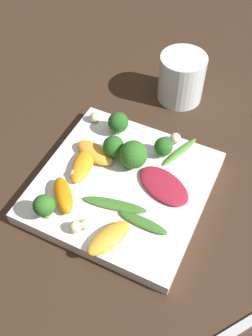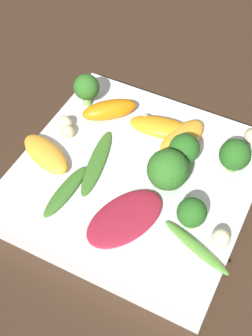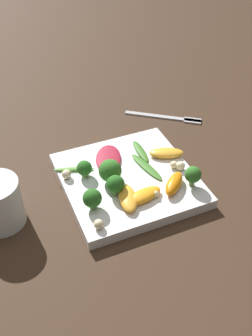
% 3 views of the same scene
% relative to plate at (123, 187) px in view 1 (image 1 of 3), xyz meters
% --- Properties ---
extents(ground_plane, '(2.40, 2.40, 0.00)m').
position_rel_plate_xyz_m(ground_plane, '(0.00, 0.00, -0.01)').
color(ground_plane, '#382619').
extents(plate, '(0.24, 0.24, 0.02)m').
position_rel_plate_xyz_m(plate, '(0.00, 0.00, 0.00)').
color(plate, white).
rests_on(plate, ground_plane).
extents(drinking_glass, '(0.08, 0.08, 0.09)m').
position_rel_plate_xyz_m(drinking_glass, '(0.24, -0.00, 0.03)').
color(drinking_glass, white).
rests_on(drinking_glass, ground_plane).
extents(radicchio_leaf_0, '(0.08, 0.10, 0.01)m').
position_rel_plate_xyz_m(radicchio_leaf_0, '(0.02, -0.06, 0.01)').
color(radicchio_leaf_0, maroon).
rests_on(radicchio_leaf_0, plate).
extents(orange_segment_0, '(0.06, 0.06, 0.02)m').
position_rel_plate_xyz_m(orange_segment_0, '(-0.06, 0.06, 0.02)').
color(orange_segment_0, orange).
rests_on(orange_segment_0, plate).
extents(orange_segment_1, '(0.07, 0.05, 0.01)m').
position_rel_plate_xyz_m(orange_segment_1, '(-0.09, -0.03, 0.02)').
color(orange_segment_1, '#FCAD33').
rests_on(orange_segment_1, plate).
extents(orange_segment_2, '(0.08, 0.04, 0.02)m').
position_rel_plate_xyz_m(orange_segment_2, '(-0.00, 0.07, 0.02)').
color(orange_segment_2, orange).
rests_on(orange_segment_2, plate).
extents(orange_segment_3, '(0.05, 0.07, 0.02)m').
position_rel_plate_xyz_m(orange_segment_3, '(0.03, 0.06, 0.02)').
color(orange_segment_3, '#FCAD33').
rests_on(orange_segment_3, plate).
extents(broccoli_floret_0, '(0.03, 0.03, 0.04)m').
position_rel_plate_xyz_m(broccoli_floret_0, '(0.04, 0.03, 0.03)').
color(broccoli_floret_0, '#7A9E51').
rests_on(broccoli_floret_0, plate).
extents(broccoli_floret_1, '(0.03, 0.03, 0.03)m').
position_rel_plate_xyz_m(broccoli_floret_1, '(0.07, -0.03, 0.03)').
color(broccoli_floret_1, '#84AD5B').
rests_on(broccoli_floret_1, plate).
extents(broccoli_floret_2, '(0.03, 0.03, 0.04)m').
position_rel_plate_xyz_m(broccoli_floret_2, '(-0.10, 0.07, 0.04)').
color(broccoli_floret_2, '#84AD5B').
rests_on(broccoli_floret_2, plate).
extents(broccoli_floret_3, '(0.04, 0.04, 0.05)m').
position_rel_plate_xyz_m(broccoli_floret_3, '(0.04, -0.00, 0.04)').
color(broccoli_floret_3, '#7A9E51').
rests_on(broccoli_floret_3, plate).
extents(broccoli_floret_4, '(0.03, 0.03, 0.04)m').
position_rel_plate_xyz_m(broccoli_floret_4, '(0.09, 0.05, 0.03)').
color(broccoli_floret_4, '#7A9E51').
rests_on(broccoli_floret_4, plate).
extents(arugula_sprig_0, '(0.02, 0.07, 0.01)m').
position_rel_plate_xyz_m(arugula_sprig_0, '(-0.05, -0.06, 0.01)').
color(arugula_sprig_0, '#3D7528').
rests_on(arugula_sprig_0, plate).
extents(arugula_sprig_1, '(0.08, 0.04, 0.01)m').
position_rel_plate_xyz_m(arugula_sprig_1, '(0.09, -0.06, 0.01)').
color(arugula_sprig_1, '#518E33').
rests_on(arugula_sprig_1, plate).
extents(arugula_sprig_2, '(0.04, 0.09, 0.01)m').
position_rel_plate_xyz_m(arugula_sprig_2, '(-0.04, -0.01, 0.01)').
color(arugula_sprig_2, '#3D7528').
rests_on(arugula_sprig_2, plate).
extents(macadamia_nut_0, '(0.02, 0.02, 0.02)m').
position_rel_plate_xyz_m(macadamia_nut_0, '(-0.10, 0.02, 0.02)').
color(macadamia_nut_0, beige).
rests_on(macadamia_nut_0, plate).
extents(macadamia_nut_1, '(0.01, 0.01, 0.01)m').
position_rel_plate_xyz_m(macadamia_nut_1, '(-0.02, 0.07, 0.02)').
color(macadamia_nut_1, beige).
rests_on(macadamia_nut_1, plate).
extents(macadamia_nut_2, '(0.02, 0.02, 0.02)m').
position_rel_plate_xyz_m(macadamia_nut_2, '(0.11, -0.04, 0.02)').
color(macadamia_nut_2, beige).
rests_on(macadamia_nut_2, plate).
extents(macadamia_nut_3, '(0.02, 0.02, 0.02)m').
position_rel_plate_xyz_m(macadamia_nut_3, '(0.09, 0.10, 0.02)').
color(macadamia_nut_3, beige).
rests_on(macadamia_nut_3, plate).
extents(macadamia_nut_4, '(0.01, 0.01, 0.01)m').
position_rel_plate_xyz_m(macadamia_nut_4, '(-0.09, 0.01, 0.02)').
color(macadamia_nut_4, beige).
rests_on(macadamia_nut_4, plate).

